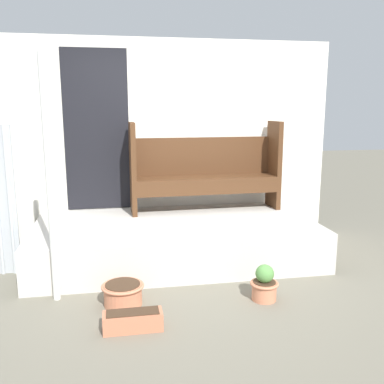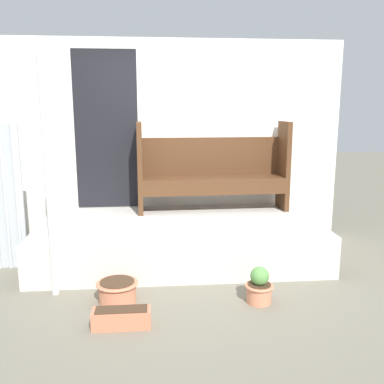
# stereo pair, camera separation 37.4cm
# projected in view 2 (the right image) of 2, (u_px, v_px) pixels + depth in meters

# --- Properties ---
(ground_plane) EXTENTS (24.00, 24.00, 0.00)m
(ground_plane) POSITION_uv_depth(u_px,v_px,m) (192.00, 285.00, 4.27)
(ground_plane) COLOR #706B5B
(porch_slab) EXTENTS (3.20, 1.61, 0.45)m
(porch_slab) POSITION_uv_depth(u_px,v_px,m) (179.00, 240.00, 5.01)
(porch_slab) COLOR beige
(porch_slab) RESTS_ON ground_plane
(house_wall) EXTENTS (4.40, 0.08, 2.60)m
(house_wall) POSITION_uv_depth(u_px,v_px,m) (172.00, 141.00, 5.61)
(house_wall) COLOR white
(house_wall) RESTS_ON ground_plane
(support_post) EXTENTS (0.06, 0.06, 2.21)m
(support_post) POSITION_uv_depth(u_px,v_px,m) (48.00, 180.00, 3.86)
(support_post) COLOR white
(support_post) RESTS_ON ground_plane
(bench) EXTENTS (1.90, 0.44, 1.12)m
(bench) POSITION_uv_depth(u_px,v_px,m) (213.00, 168.00, 5.42)
(bench) COLOR #4C2D19
(bench) RESTS_ON porch_slab
(flower_pot_left) EXTENTS (0.38, 0.38, 0.20)m
(flower_pot_left) POSITION_uv_depth(u_px,v_px,m) (117.00, 290.00, 3.89)
(flower_pot_left) COLOR tan
(flower_pot_left) RESTS_ON ground_plane
(flower_pot_middle) EXTENTS (0.26, 0.26, 0.34)m
(flower_pot_middle) POSITION_uv_depth(u_px,v_px,m) (259.00, 287.00, 3.88)
(flower_pot_middle) COLOR tan
(flower_pot_middle) RESTS_ON ground_plane
(planter_box_rect) EXTENTS (0.47, 0.17, 0.16)m
(planter_box_rect) POSITION_uv_depth(u_px,v_px,m) (122.00, 318.00, 3.46)
(planter_box_rect) COLOR #C67251
(planter_box_rect) RESTS_ON ground_plane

